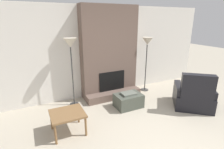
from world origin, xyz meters
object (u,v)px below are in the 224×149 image
armchair (193,97)px  floor_lamp_left (70,47)px  side_table (67,115)px  ottoman (128,100)px  floor_lamp_right (147,45)px

armchair → floor_lamp_left: floor_lamp_left is taller
armchair → side_table: (-3.16, 0.37, 0.10)m
ottoman → armchair: (1.49, -0.77, 0.10)m
floor_lamp_right → ottoman: bearing=-145.1°
ottoman → floor_lamp_right: 1.85m
ottoman → side_table: side_table is taller
armchair → floor_lamp_right: size_ratio=0.75×
ottoman → floor_lamp_right: (1.08, 0.75, 1.30)m
armchair → floor_lamp_right: 1.98m
ottoman → side_table: size_ratio=1.05×
floor_lamp_right → floor_lamp_left: bearing=-180.0°
side_table → armchair: bearing=-6.7°
floor_lamp_left → floor_lamp_right: floor_lamp_left is taller
side_table → floor_lamp_right: 3.17m
ottoman → armchair: size_ratio=0.54×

